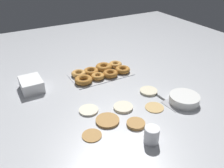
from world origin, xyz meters
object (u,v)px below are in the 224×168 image
(pancake_0, at_px, (107,120))
(pancake_6, at_px, (92,135))
(batter_bowl, at_px, (184,99))
(pancake_4, at_px, (89,110))
(spatula, at_px, (168,103))
(pancake_3, at_px, (123,107))
(pancake_1, at_px, (149,91))
(pancake_5, at_px, (136,124))
(donut_tray, at_px, (101,72))
(pancake_2, at_px, (154,107))
(paper_cup, at_px, (152,135))
(container_stack, at_px, (31,84))

(pancake_0, xyz_separation_m, pancake_6, (0.11, 0.05, -0.00))
(pancake_6, distance_m, batter_bowl, 0.54)
(pancake_4, xyz_separation_m, spatula, (-0.40, 0.14, -0.00))
(pancake_3, xyz_separation_m, batter_bowl, (-0.31, 0.12, 0.02))
(pancake_1, distance_m, batter_bowl, 0.20)
(batter_bowl, height_order, spatula, batter_bowl)
(pancake_0, relative_size, pancake_3, 1.13)
(pancake_3, distance_m, pancake_5, 0.14)
(donut_tray, bearing_deg, pancake_0, 67.03)
(pancake_6, height_order, donut_tray, donut_tray)
(pancake_6, bearing_deg, pancake_2, -174.94)
(pancake_2, xyz_separation_m, paper_cup, (0.17, 0.19, 0.03))
(batter_bowl, relative_size, paper_cup, 2.10)
(paper_cup, xyz_separation_m, spatula, (-0.26, -0.19, -0.04))
(pancake_0, height_order, spatula, pancake_0)
(pancake_0, relative_size, pancake_4, 1.15)
(donut_tray, height_order, batter_bowl, batter_bowl)
(pancake_5, bearing_deg, pancake_4, -54.49)
(pancake_6, relative_size, batter_bowl, 0.56)
(pancake_3, distance_m, spatula, 0.25)
(pancake_2, distance_m, pancake_3, 0.16)
(pancake_1, xyz_separation_m, pancake_3, (0.21, 0.06, -0.00))
(pancake_6, bearing_deg, pancake_4, -109.94)
(pancake_6, distance_m, paper_cup, 0.26)
(pancake_5, bearing_deg, pancake_6, -8.97)
(pancake_0, distance_m, container_stack, 0.53)
(pancake_4, distance_m, container_stack, 0.41)
(pancake_0, bearing_deg, batter_bowl, 172.10)
(pancake_5, bearing_deg, paper_cup, 87.26)
(pancake_6, relative_size, spatula, 0.37)
(pancake_5, distance_m, spatula, 0.26)
(paper_cup, bearing_deg, spatula, -143.89)
(donut_tray, distance_m, container_stack, 0.44)
(pancake_4, relative_size, pancake_5, 1.13)
(spatula, bearing_deg, pancake_5, -78.99)
(pancake_0, height_order, pancake_1, pancake_1)
(pancake_0, xyz_separation_m, pancake_5, (-0.10, 0.09, 0.00))
(pancake_4, xyz_separation_m, paper_cup, (-0.14, 0.33, 0.03))
(paper_cup, bearing_deg, container_stack, -63.28)
(container_stack, distance_m, paper_cup, 0.77)
(pancake_1, bearing_deg, pancake_5, 42.05)
(container_stack, bearing_deg, spatula, 140.70)
(pancake_0, xyz_separation_m, paper_cup, (-0.10, 0.21, 0.03))
(pancake_6, xyz_separation_m, container_stack, (0.14, -0.53, 0.03))
(pancake_3, xyz_separation_m, container_stack, (0.37, -0.42, 0.03))
(pancake_0, distance_m, batter_bowl, 0.44)
(pancake_1, bearing_deg, donut_tray, -66.33)
(donut_tray, relative_size, spatula, 1.62)
(pancake_2, distance_m, pancake_4, 0.34)
(pancake_0, bearing_deg, spatula, 176.44)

